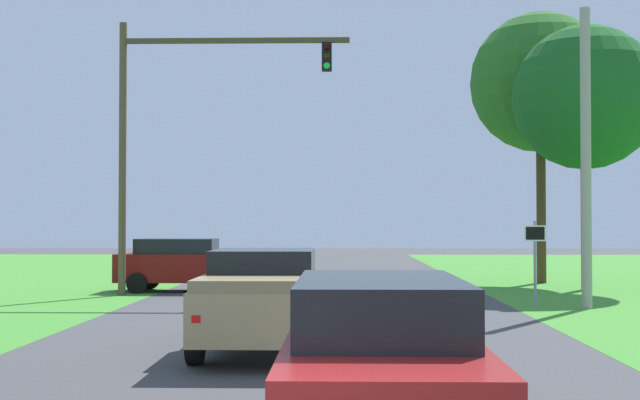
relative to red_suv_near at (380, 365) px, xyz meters
The scene contains 9 objects.
ground_plane 8.45m from the red_suv_near, 97.28° to the left, with size 120.00×120.00×0.00m, color #424244.
red_suv_near is the anchor object (origin of this frame).
pickup_truck_lead 7.51m from the red_suv_near, 103.82° to the left, with size 2.30×5.60×1.86m.
traffic_light 20.37m from the red_suv_near, 106.65° to the left, with size 7.44×0.40×8.81m.
keep_moving_sign 16.47m from the red_suv_near, 72.22° to the left, with size 0.60×0.09×2.39m.
oak_tree_right 23.83m from the red_suv_near, 69.39° to the left, with size 5.05×5.05×9.25m.
crossing_suv_far 21.39m from the red_suv_near, 105.74° to the left, with size 4.40×2.08×1.79m.
utility_pole_right 16.67m from the red_suv_near, 67.36° to the left, with size 0.28×0.28×8.24m, color #9E998E.
extra_tree_1 26.78m from the red_suv_near, 73.57° to the left, with size 5.42×5.42×10.48m.
Camera 1 is at (0.68, -4.73, 2.37)m, focal length 48.30 mm.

